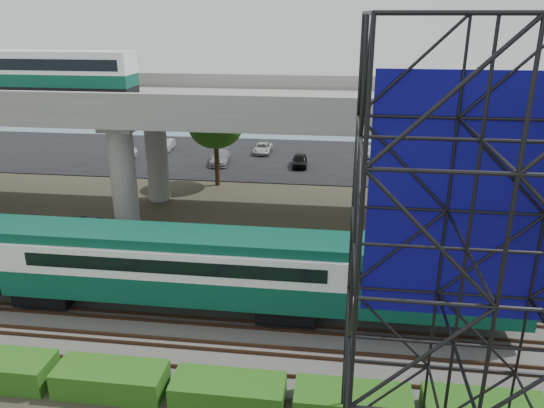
# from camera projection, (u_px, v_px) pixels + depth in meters

# --- Properties ---
(ground) EXTENTS (140.00, 140.00, 0.00)m
(ground) POSITION_uv_depth(u_px,v_px,m) (227.00, 339.00, 25.83)
(ground) COLOR #474233
(ground) RESTS_ON ground
(ballast_bed) EXTENTS (90.00, 12.00, 0.20)m
(ballast_bed) POSITION_uv_depth(u_px,v_px,m) (235.00, 316.00, 27.66)
(ballast_bed) COLOR slate
(ballast_bed) RESTS_ON ground
(service_road) EXTENTS (90.00, 5.00, 0.08)m
(service_road) POSITION_uv_depth(u_px,v_px,m) (260.00, 249.00, 35.61)
(service_road) COLOR black
(service_road) RESTS_ON ground
(parking_lot) EXTENTS (90.00, 18.00, 0.08)m
(parking_lot) POSITION_uv_depth(u_px,v_px,m) (293.00, 159.00, 57.52)
(parking_lot) COLOR black
(parking_lot) RESTS_ON ground
(harbor_water) EXTENTS (140.00, 40.00, 0.03)m
(harbor_water) POSITION_uv_depth(u_px,v_px,m) (307.00, 121.00, 78.03)
(harbor_water) COLOR slate
(harbor_water) RESTS_ON ground
(rail_tracks) EXTENTS (90.00, 9.52, 0.16)m
(rail_tracks) POSITION_uv_depth(u_px,v_px,m) (235.00, 313.00, 27.60)
(rail_tracks) COLOR #472D1E
(rail_tracks) RESTS_ON ballast_bed
(commuter_train) EXTENTS (29.30, 3.06, 4.30)m
(commuter_train) POSITION_uv_depth(u_px,v_px,m) (202.00, 266.00, 26.92)
(commuter_train) COLOR black
(commuter_train) RESTS_ON rail_tracks
(overpass) EXTENTS (80.00, 12.00, 12.40)m
(overpass) POSITION_uv_depth(u_px,v_px,m) (254.00, 113.00, 38.10)
(overpass) COLOR #9E9B93
(overpass) RESTS_ON ground
(scaffold_tower) EXTENTS (9.36, 6.36, 15.00)m
(scaffold_tower) POSITION_uv_depth(u_px,v_px,m) (517.00, 302.00, 14.61)
(scaffold_tower) COLOR black
(scaffold_tower) RESTS_ON ground
(hedge_strip) EXTENTS (34.60, 1.80, 1.20)m
(hedge_strip) POSITION_uv_depth(u_px,v_px,m) (228.00, 390.00, 21.51)
(hedge_strip) COLOR #225012
(hedge_strip) RESTS_ON ground
(trees) EXTENTS (40.94, 16.94, 7.69)m
(trees) POSITION_uv_depth(u_px,v_px,m) (209.00, 147.00, 39.58)
(trees) COLOR #382314
(trees) RESTS_ON ground
(suv) EXTENTS (6.21, 4.24, 1.58)m
(suv) POSITION_uv_depth(u_px,v_px,m) (97.00, 231.00, 36.34)
(suv) COLOR black
(suv) RESTS_ON service_road
(parked_cars) EXTENTS (34.84, 9.54, 1.32)m
(parked_cars) POSITION_uv_depth(u_px,v_px,m) (285.00, 155.00, 56.72)
(parked_cars) COLOR silver
(parked_cars) RESTS_ON parking_lot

